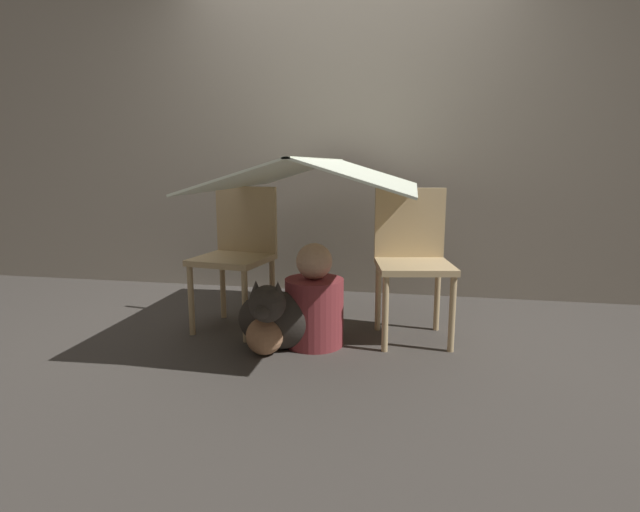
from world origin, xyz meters
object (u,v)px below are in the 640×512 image
(chair_left, at_px, (238,249))
(dog, at_px, (274,316))
(chair_right, at_px, (412,255))
(person_front, at_px, (315,304))

(chair_left, bearing_deg, dog, -40.04)
(chair_left, relative_size, chair_right, 1.00)
(chair_right, relative_size, person_front, 1.50)
(chair_left, distance_m, chair_right, 1.09)
(person_front, height_order, dog, person_front)
(chair_left, xyz_separation_m, dog, (0.35, -0.41, -0.30))
(chair_left, xyz_separation_m, person_front, (0.55, -0.25, -0.26))
(chair_right, bearing_deg, dog, -161.46)
(person_front, bearing_deg, chair_right, 24.95)
(chair_left, distance_m, person_front, 0.66)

